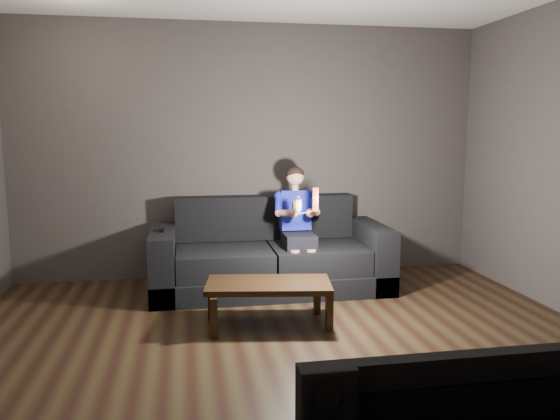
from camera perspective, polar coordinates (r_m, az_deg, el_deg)
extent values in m
plane|color=black|center=(3.79, 1.87, -16.38)|extent=(5.00, 5.00, 0.00)
cube|color=#413937|center=(5.92, -3.03, 6.10)|extent=(5.00, 0.04, 2.70)
cube|color=black|center=(5.51, -1.02, -7.25)|extent=(2.32, 1.00, 0.20)
cube|color=black|center=(5.30, -5.84, -5.44)|extent=(0.91, 0.71, 0.24)
cube|color=black|center=(5.44, 4.00, -5.05)|extent=(0.91, 0.71, 0.24)
cube|color=black|center=(5.76, -1.63, -0.75)|extent=(1.86, 0.23, 0.45)
cube|color=black|center=(5.40, -12.11, -5.39)|extent=(0.23, 1.00, 0.63)
cube|color=black|center=(5.71, 9.44, -4.57)|extent=(0.23, 1.00, 0.63)
cube|color=black|center=(5.34, 1.98, -3.20)|extent=(0.30, 0.38, 0.14)
cube|color=#0A1FA3|center=(5.48, 1.57, -0.05)|extent=(0.30, 0.21, 0.42)
cube|color=#EDAB00|center=(5.39, 1.75, 0.44)|extent=(0.09, 0.09, 0.10)
cube|color=#B53A1C|center=(5.39, 1.76, 0.44)|extent=(0.06, 0.06, 0.06)
cylinder|color=tan|center=(5.46, 1.58, 2.32)|extent=(0.07, 0.07, 0.06)
sphere|color=tan|center=(5.44, 1.58, 3.52)|extent=(0.18, 0.18, 0.18)
ellipsoid|color=black|center=(5.45, 1.56, 3.73)|extent=(0.19, 0.19, 0.16)
cylinder|color=#0A1FA3|center=(5.38, -0.21, 0.59)|extent=(0.08, 0.22, 0.19)
cylinder|color=#0A1FA3|center=(5.45, 3.60, 0.67)|extent=(0.08, 0.22, 0.19)
cylinder|color=tan|center=(5.24, 0.67, -0.12)|extent=(0.14, 0.24, 0.10)
cylinder|color=tan|center=(5.29, 3.53, -0.04)|extent=(0.14, 0.24, 0.10)
sphere|color=tan|center=(5.16, 1.46, -0.37)|extent=(0.08, 0.08, 0.08)
sphere|color=tan|center=(5.19, 3.18, -0.32)|extent=(0.08, 0.08, 0.08)
cylinder|color=tan|center=(5.18, 1.56, -6.04)|extent=(0.09, 0.09, 0.34)
cylinder|color=tan|center=(5.22, 3.28, -5.95)|extent=(0.09, 0.09, 0.34)
cube|color=#DE4214|center=(4.96, 3.75, 1.09)|extent=(0.07, 0.09, 0.22)
cube|color=maroon|center=(4.93, 3.82, 1.76)|extent=(0.04, 0.02, 0.03)
cylinder|color=silver|center=(4.94, 3.81, 0.89)|extent=(0.02, 0.01, 0.02)
ellipsoid|color=silver|center=(4.94, 1.94, 0.56)|extent=(0.08, 0.11, 0.17)
cylinder|color=black|center=(4.90, 2.03, 1.21)|extent=(0.03, 0.01, 0.03)
cube|color=black|center=(5.28, -12.24, -2.05)|extent=(0.05, 0.14, 0.03)
cube|color=black|center=(5.32, -12.23, -1.80)|extent=(0.02, 0.02, 0.00)
cube|color=black|center=(4.46, -1.20, -7.83)|extent=(1.06, 0.64, 0.05)
cube|color=black|center=(4.28, -6.93, -11.17)|extent=(0.05, 0.05, 0.32)
cube|color=black|center=(4.41, 5.17, -10.52)|extent=(0.05, 0.05, 0.32)
cube|color=black|center=(4.67, -7.20, -9.49)|extent=(0.05, 0.05, 0.32)
cube|color=black|center=(4.79, 3.89, -8.96)|extent=(0.05, 0.05, 0.32)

